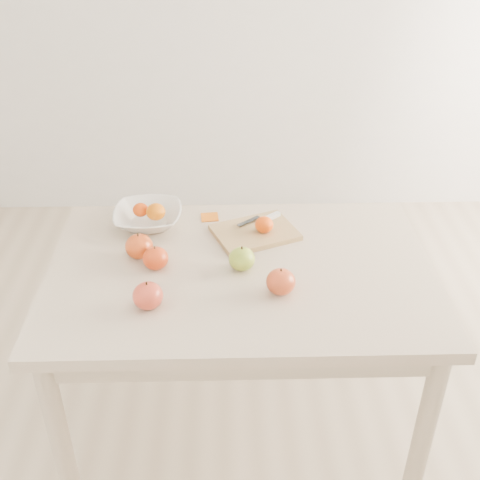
{
  "coord_description": "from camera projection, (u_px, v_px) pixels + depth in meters",
  "views": [
    {
      "loc": [
        -0.04,
        -1.53,
        1.83
      ],
      "look_at": [
        0.0,
        0.05,
        0.82
      ],
      "focal_mm": 45.0,
      "sensor_mm": 36.0,
      "label": 1
    }
  ],
  "objects": [
    {
      "name": "apple_red_c",
      "position": [
        148.0,
        296.0,
        1.68
      ],
      "size": [
        0.09,
        0.09,
        0.08
      ],
      "primitive_type": "ellipsoid",
      "color": "#A5191E",
      "rests_on": "table"
    },
    {
      "name": "ground",
      "position": [
        240.0,
        430.0,
        2.27
      ],
      "size": [
        3.5,
        3.5,
        0.0
      ],
      "primitive_type": "plane",
      "color": "#C6B293",
      "rests_on": "ground"
    },
    {
      "name": "apple_red_b",
      "position": [
        156.0,
        258.0,
        1.85
      ],
      "size": [
        0.08,
        0.08,
        0.07
      ],
      "primitive_type": "ellipsoid",
      "color": "#A70F0E",
      "rests_on": "table"
    },
    {
      "name": "table",
      "position": [
        240.0,
        293.0,
        1.92
      ],
      "size": [
        1.2,
        0.8,
        0.75
      ],
      "color": "beige",
      "rests_on": "ground"
    },
    {
      "name": "apple_red_e",
      "position": [
        281.0,
        282.0,
        1.74
      ],
      "size": [
        0.09,
        0.09,
        0.08
      ],
      "primitive_type": "ellipsoid",
      "color": "maroon",
      "rests_on": "table"
    },
    {
      "name": "bowl_tangerine_far",
      "position": [
        156.0,
        212.0,
        2.05
      ],
      "size": [
        0.07,
        0.07,
        0.06
      ],
      "primitive_type": "ellipsoid",
      "color": "#D46407",
      "rests_on": "fruit_bowl"
    },
    {
      "name": "apple_green",
      "position": [
        242.0,
        259.0,
        1.84
      ],
      "size": [
        0.08,
        0.08,
        0.07
      ],
      "primitive_type": "ellipsoid",
      "color": "#6CA027",
      "rests_on": "table"
    },
    {
      "name": "cutting_board",
      "position": [
        255.0,
        232.0,
        2.03
      ],
      "size": [
        0.32,
        0.28,
        0.02
      ],
      "primitive_type": "cube",
      "rotation": [
        0.0,
        0.0,
        0.38
      ],
      "color": "tan",
      "rests_on": "table"
    },
    {
      "name": "orange_peel_b",
      "position": [
        224.0,
        228.0,
        2.07
      ],
      "size": [
        0.05,
        0.04,
        0.01
      ],
      "primitive_type": "cube",
      "rotation": [
        -0.14,
        0.0,
        -0.0
      ],
      "color": "#D3470E",
      "rests_on": "table"
    },
    {
      "name": "paring_knife",
      "position": [
        267.0,
        218.0,
        2.08
      ],
      "size": [
        0.16,
        0.09,
        0.01
      ],
      "color": "silver",
      "rests_on": "cutting_board"
    },
    {
      "name": "apple_red_a",
      "position": [
        139.0,
        246.0,
        1.9
      ],
      "size": [
        0.09,
        0.09,
        0.08
      ],
      "primitive_type": "ellipsoid",
      "color": "maroon",
      "rests_on": "table"
    },
    {
      "name": "bowl_tangerine_near",
      "position": [
        140.0,
        210.0,
        2.07
      ],
      "size": [
        0.05,
        0.05,
        0.05
      ],
      "primitive_type": "ellipsoid",
      "color": "#E64608",
      "rests_on": "fruit_bowl"
    },
    {
      "name": "fruit_bowl",
      "position": [
        148.0,
        217.0,
        2.07
      ],
      "size": [
        0.23,
        0.23,
        0.06
      ],
      "primitive_type": "imported",
      "color": "white",
      "rests_on": "table"
    },
    {
      "name": "orange_peel_a",
      "position": [
        210.0,
        218.0,
        2.12
      ],
      "size": [
        0.06,
        0.05,
        0.01
      ],
      "primitive_type": "cube",
      "rotation": [
        0.21,
        0.0,
        0.1
      ],
      "color": "#CD600E",
      "rests_on": "table"
    },
    {
      "name": "board_tangerine",
      "position": [
        264.0,
        225.0,
        2.0
      ],
      "size": [
        0.06,
        0.06,
        0.05
      ],
      "primitive_type": "ellipsoid",
      "color": "#D23B07",
      "rests_on": "cutting_board"
    }
  ]
}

